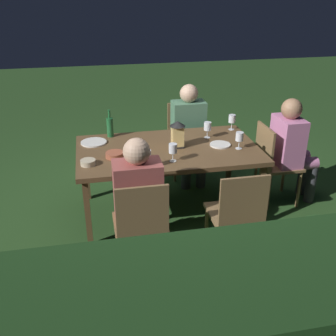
{
  "coord_description": "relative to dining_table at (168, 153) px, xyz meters",
  "views": [
    {
      "loc": [
        0.71,
        3.55,
        2.23
      ],
      "look_at": [
        0.0,
        0.0,
        0.51
      ],
      "focal_mm": 42.76,
      "sensor_mm": 36.0,
      "label": 1
    }
  ],
  "objects": [
    {
      "name": "ground_plane",
      "position": [
        0.0,
        0.0,
        -0.67
      ],
      "size": [
        16.0,
        16.0,
        0.0
      ],
      "primitive_type": "plane",
      "color": "#26471E"
    },
    {
      "name": "dining_table",
      "position": [
        0.0,
        0.0,
        0.0
      ],
      "size": [
        1.77,
        1.03,
        0.72
      ],
      "color": "brown",
      "rests_on": "ground"
    },
    {
      "name": "chair_side_left_a",
      "position": [
        -0.4,
        -0.91,
        -0.19
      ],
      "size": [
        0.42,
        0.4,
        0.87
      ],
      "color": "brown",
      "rests_on": "ground"
    },
    {
      "name": "person_in_green",
      "position": [
        -0.4,
        -0.71,
        -0.04
      ],
      "size": [
        0.38,
        0.47,
        1.15
      ],
      "color": "#4C7A5B",
      "rests_on": "ground"
    },
    {
      "name": "chair_side_right_a",
      "position": [
        -0.4,
        0.91,
        -0.19
      ],
      "size": [
        0.42,
        0.4,
        0.87
      ],
      "color": "brown",
      "rests_on": "ground"
    },
    {
      "name": "chair_side_right_b",
      "position": [
        0.4,
        0.91,
        -0.19
      ],
      "size": [
        0.42,
        0.4,
        0.87
      ],
      "color": "brown",
      "rests_on": "ground"
    },
    {
      "name": "person_in_rust",
      "position": [
        0.4,
        0.71,
        -0.04
      ],
      "size": [
        0.38,
        0.47,
        1.15
      ],
      "color": "#9E4C47",
      "rests_on": "ground"
    },
    {
      "name": "chair_head_near",
      "position": [
        -1.13,
        0.0,
        -0.19
      ],
      "size": [
        0.4,
        0.42,
        0.87
      ],
      "color": "brown",
      "rests_on": "ground"
    },
    {
      "name": "person_in_pink",
      "position": [
        -1.33,
        0.0,
        -0.04
      ],
      "size": [
        0.48,
        0.38,
        1.15
      ],
      "color": "#C675A3",
      "rests_on": "ground"
    },
    {
      "name": "lantern_centerpiece",
      "position": [
        -0.1,
        -0.02,
        0.2
      ],
      "size": [
        0.15,
        0.15,
        0.27
      ],
      "color": "black",
      "rests_on": "dining_table"
    },
    {
      "name": "green_bottle_on_table",
      "position": [
        0.53,
        -0.43,
        0.16
      ],
      "size": [
        0.07,
        0.07,
        0.29
      ],
      "color": "#1E5B2D",
      "rests_on": "dining_table"
    },
    {
      "name": "wine_glass_a",
      "position": [
        -0.67,
        0.15,
        0.17
      ],
      "size": [
        0.08,
        0.08,
        0.17
      ],
      "color": "silver",
      "rests_on": "dining_table"
    },
    {
      "name": "wine_glass_b",
      "position": [
        -0.79,
        -0.38,
        0.17
      ],
      "size": [
        0.08,
        0.08,
        0.17
      ],
      "color": "silver",
      "rests_on": "dining_table"
    },
    {
      "name": "wine_glass_c",
      "position": [
        -0.46,
        -0.2,
        0.17
      ],
      "size": [
        0.08,
        0.08,
        0.17
      ],
      "color": "silver",
      "rests_on": "dining_table"
    },
    {
      "name": "wine_glass_d",
      "position": [
        0.27,
        0.41,
        0.17
      ],
      "size": [
        0.08,
        0.08,
        0.17
      ],
      "color": "silver",
      "rests_on": "dining_table"
    },
    {
      "name": "wine_glass_e",
      "position": [
        0.02,
        0.31,
        0.17
      ],
      "size": [
        0.08,
        0.08,
        0.17
      ],
      "color": "silver",
      "rests_on": "dining_table"
    },
    {
      "name": "plate_a",
      "position": [
        -0.52,
        0.03,
        0.06
      ],
      "size": [
        0.21,
        0.21,
        0.01
      ],
      "primitive_type": "cylinder",
      "color": "silver",
      "rests_on": "dining_table"
    },
    {
      "name": "plate_b",
      "position": [
        0.71,
        -0.28,
        0.06
      ],
      "size": [
        0.26,
        0.26,
        0.01
      ],
      "primitive_type": "cylinder",
      "color": "silver",
      "rests_on": "dining_table"
    },
    {
      "name": "bowl_olives",
      "position": [
        0.53,
        0.12,
        0.08
      ],
      "size": [
        0.17,
        0.17,
        0.05
      ],
      "color": "#9E5138",
      "rests_on": "dining_table"
    },
    {
      "name": "bowl_bread",
      "position": [
        0.77,
        0.24,
        0.08
      ],
      "size": [
        0.14,
        0.14,
        0.05
      ],
      "color": "#BCAD8E",
      "rests_on": "dining_table"
    },
    {
      "name": "potted_plant_corner",
      "position": [
        -0.85,
        1.38,
        -0.31
      ],
      "size": [
        0.43,
        0.43,
        0.67
      ],
      "color": "#9E5133",
      "rests_on": "ground"
    }
  ]
}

